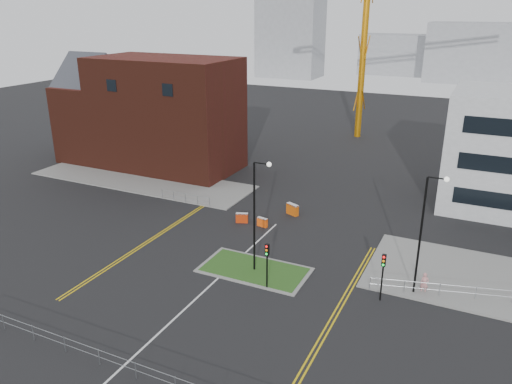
% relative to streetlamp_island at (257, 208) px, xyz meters
% --- Properties ---
extents(ground, '(200.00, 200.00, 0.00)m').
position_rel_streetlamp_island_xyz_m(ground, '(-2.22, -8.00, -5.41)').
color(ground, black).
rests_on(ground, ground).
extents(pavement_left, '(28.00, 8.00, 0.12)m').
position_rel_streetlamp_island_xyz_m(pavement_left, '(-22.22, 14.00, -5.35)').
color(pavement_left, slate).
rests_on(pavement_left, ground).
extents(island_kerb, '(8.60, 4.60, 0.08)m').
position_rel_streetlamp_island_xyz_m(island_kerb, '(-0.22, 0.00, -5.37)').
color(island_kerb, slate).
rests_on(island_kerb, ground).
extents(grass_island, '(8.00, 4.00, 0.12)m').
position_rel_streetlamp_island_xyz_m(grass_island, '(-0.22, 0.00, -5.35)').
color(grass_island, '#264A18').
rests_on(grass_island, ground).
extents(brick_building, '(24.20, 10.07, 14.24)m').
position_rel_streetlamp_island_xyz_m(brick_building, '(-25.19, 20.00, 1.44)').
color(brick_building, '#461B11').
rests_on(brick_building, ground).
extents(streetlamp_island, '(1.46, 0.36, 9.18)m').
position_rel_streetlamp_island_xyz_m(streetlamp_island, '(0.00, 0.00, 0.00)').
color(streetlamp_island, black).
rests_on(streetlamp_island, ground).
extents(streetlamp_right_near, '(1.46, 0.36, 9.18)m').
position_rel_streetlamp_island_xyz_m(streetlamp_right_near, '(12.00, 2.00, 0.00)').
color(streetlamp_right_near, black).
rests_on(streetlamp_right_near, ground).
extents(traffic_light_island, '(0.28, 0.33, 3.65)m').
position_rel_streetlamp_island_xyz_m(traffic_light_island, '(1.78, -2.02, -2.85)').
color(traffic_light_island, black).
rests_on(traffic_light_island, ground).
extents(traffic_light_right, '(0.28, 0.33, 3.65)m').
position_rel_streetlamp_island_xyz_m(traffic_light_right, '(9.78, -0.02, -2.85)').
color(traffic_light_right, black).
rests_on(traffic_light_right, ground).
extents(railing_front, '(24.05, 0.05, 1.10)m').
position_rel_streetlamp_island_xyz_m(railing_front, '(-2.22, -14.00, -4.63)').
color(railing_front, gray).
rests_on(railing_front, ground).
extents(railing_left, '(6.05, 0.05, 1.10)m').
position_rel_streetlamp_island_xyz_m(railing_left, '(-13.22, 10.00, -4.67)').
color(railing_left, gray).
rests_on(railing_left, ground).
extents(centre_line, '(0.15, 30.00, 0.01)m').
position_rel_streetlamp_island_xyz_m(centre_line, '(-2.22, -6.00, -5.41)').
color(centre_line, silver).
rests_on(centre_line, ground).
extents(yellow_left_a, '(0.12, 24.00, 0.01)m').
position_rel_streetlamp_island_xyz_m(yellow_left_a, '(-11.22, 2.00, -5.41)').
color(yellow_left_a, gold).
rests_on(yellow_left_a, ground).
extents(yellow_left_b, '(0.12, 24.00, 0.01)m').
position_rel_streetlamp_island_xyz_m(yellow_left_b, '(-10.92, 2.00, -5.41)').
color(yellow_left_b, gold).
rests_on(yellow_left_b, ground).
extents(yellow_right_a, '(0.12, 20.00, 0.01)m').
position_rel_streetlamp_island_xyz_m(yellow_right_a, '(7.28, -2.00, -5.41)').
color(yellow_right_a, gold).
rests_on(yellow_right_a, ground).
extents(yellow_right_b, '(0.12, 20.00, 0.01)m').
position_rel_streetlamp_island_xyz_m(yellow_right_b, '(7.58, -2.00, -5.41)').
color(yellow_right_b, gold).
rests_on(yellow_right_b, ground).
extents(skyline_a, '(18.00, 12.00, 22.00)m').
position_rel_streetlamp_island_xyz_m(skyline_a, '(-42.22, 112.00, 5.59)').
color(skyline_a, gray).
rests_on(skyline_a, ground).
extents(skyline_b, '(24.00, 12.00, 16.00)m').
position_rel_streetlamp_island_xyz_m(skyline_b, '(7.78, 122.00, 2.59)').
color(skyline_b, gray).
rests_on(skyline_b, ground).
extents(skyline_d, '(30.00, 12.00, 12.00)m').
position_rel_streetlamp_island_xyz_m(skyline_d, '(-10.22, 132.00, 0.59)').
color(skyline_d, gray).
rests_on(skyline_d, ground).
extents(pedestrian, '(0.66, 0.49, 1.63)m').
position_rel_streetlamp_island_xyz_m(pedestrian, '(12.44, 2.31, -4.60)').
color(pedestrian, '#D78B8B').
rests_on(pedestrian, ground).
extents(barrier_left, '(1.22, 0.76, 0.98)m').
position_rel_streetlamp_island_xyz_m(barrier_left, '(-5.41, 8.00, -4.88)').
color(barrier_left, red).
rests_on(barrier_left, ground).
extents(barrier_mid, '(1.43, 0.98, 1.15)m').
position_rel_streetlamp_island_xyz_m(barrier_mid, '(-1.70, 11.95, -4.79)').
color(barrier_mid, '#D2530B').
rests_on(barrier_mid, ground).
extents(barrier_right, '(1.09, 0.55, 0.88)m').
position_rel_streetlamp_island_xyz_m(barrier_right, '(-3.22, 8.00, -4.94)').
color(barrier_right, '#F7510D').
rests_on(barrier_right, ground).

